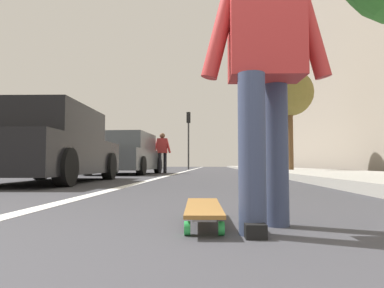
% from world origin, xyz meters
% --- Properties ---
extents(ground_plane, '(80.00, 80.00, 0.00)m').
position_xyz_m(ground_plane, '(10.00, 0.00, 0.00)').
color(ground_plane, '#38383D').
extents(lane_stripe_white, '(52.00, 0.16, 0.01)m').
position_xyz_m(lane_stripe_white, '(20.00, 1.24, 0.00)').
color(lane_stripe_white, silver).
rests_on(lane_stripe_white, ground).
extents(sidewalk_curb, '(52.00, 3.20, 0.15)m').
position_xyz_m(sidewalk_curb, '(18.00, -3.50, 0.07)').
color(sidewalk_curb, '#9E9B93').
rests_on(sidewalk_curb, ground).
extents(building_facade, '(40.00, 1.20, 10.47)m').
position_xyz_m(building_facade, '(22.00, -6.45, 5.24)').
color(building_facade, gray).
rests_on(building_facade, ground).
extents(skateboard, '(0.85, 0.24, 0.11)m').
position_xyz_m(skateboard, '(1.34, -0.10, 0.09)').
color(skateboard, green).
rests_on(skateboard, ground).
extents(skater_person, '(0.47, 0.72, 1.64)m').
position_xyz_m(skater_person, '(1.19, -0.45, 0.94)').
color(skater_person, '#384260').
rests_on(skater_person, ground).
extents(parked_car_near, '(4.35, 1.96, 1.47)m').
position_xyz_m(parked_car_near, '(5.95, 3.03, 0.70)').
color(parked_car_near, black).
rests_on(parked_car_near, ground).
extents(parked_car_mid, '(4.38, 2.14, 1.47)m').
position_xyz_m(parked_car_mid, '(11.77, 2.98, 0.70)').
color(parked_car_mid, '#4C5156').
rests_on(parked_car_mid, ground).
extents(traffic_light, '(0.33, 0.28, 4.19)m').
position_xyz_m(traffic_light, '(24.91, 1.64, 2.90)').
color(traffic_light, '#2D2D2D').
rests_on(traffic_light, ground).
extents(street_tree_mid, '(1.80, 1.80, 4.00)m').
position_xyz_m(street_tree_mid, '(12.78, -3.10, 3.06)').
color(street_tree_mid, brown).
rests_on(street_tree_mid, ground).
extents(pedestrian_distant, '(0.45, 0.69, 1.59)m').
position_xyz_m(pedestrian_distant, '(12.97, 1.84, 0.91)').
color(pedestrian_distant, black).
rests_on(pedestrian_distant, ground).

